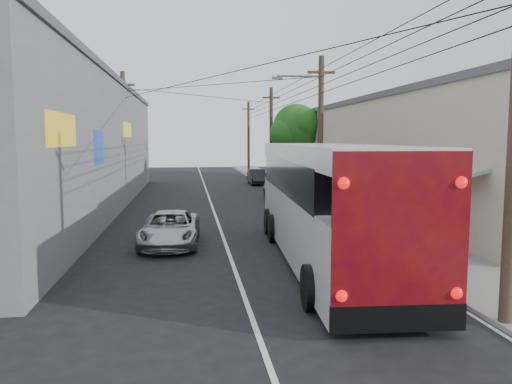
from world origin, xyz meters
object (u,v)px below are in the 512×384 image
Objects in this scene: jeepney at (170,229)px; parked_car_far at (257,177)px; pedestrian_near at (357,197)px; coach_bus at (326,201)px; parked_car_mid at (282,189)px; pedestrian_far at (335,205)px; parked_suv at (288,191)px.

jeepney is 25.56m from parked_car_far.
pedestrian_near is at bearing -79.58° from parked_car_far.
parked_car_far is at bearing 89.97° from coach_bus.
parked_car_mid is 2.95× the size of pedestrian_far.
parked_car_far is (1.59, 27.73, -1.29)m from coach_bus.
pedestrian_far is at bearing -78.90° from parked_suv.
parked_suv is 1.27× the size of parked_car_mid.
jeepney is 2.96× the size of pedestrian_far.
parked_suv is 1.43× the size of parked_car_far.
pedestrian_far is (0.80, -9.04, 0.12)m from parked_car_mid.
jeepney is at bearing 152.16° from coach_bus.
parked_car_far is 2.72× the size of pedestrian_near.
coach_bus is 6.05m from jeepney.
pedestrian_near is at bearing 39.39° from jeepney.
parked_car_mid is (1.59, 15.89, -1.18)m from coach_bus.
pedestrian_far is (2.39, 6.85, -1.06)m from coach_bus.
parked_car_far is 17.81m from pedestrian_near.
pedestrian_near is at bearing -66.25° from parked_car_mid.
coach_bus is 9.00× the size of pedestrian_near.
parked_car_mid is (0.00, 2.00, -0.06)m from parked_suv.
jeepney is 12.72m from parked_suv.
pedestrian_far reaches higher than parked_car_far.
jeepney is 3.09× the size of pedestrian_near.
parked_suv is at bearing 86.71° from coach_bus.
parked_suv is at bearing -93.95° from parked_car_mid.
pedestrian_far is at bearing 73.99° from coach_bus.
parked_car_far is 20.90m from pedestrian_far.
coach_bus reaches higher than pedestrian_near.
parked_car_far is at bearing -62.32° from pedestrian_far.
parked_suv reaches higher than pedestrian_near.
parked_car_mid is at bearing -89.28° from parked_car_far.
jeepney is at bearing -121.34° from parked_car_mid.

